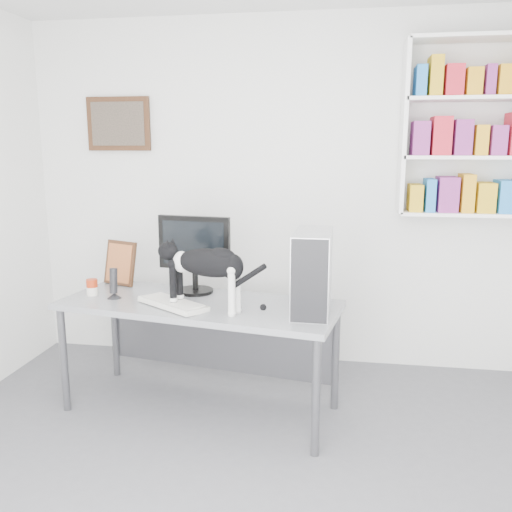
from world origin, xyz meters
name	(u,v)px	position (x,y,z in m)	size (l,w,h in m)	color
room	(225,236)	(0.00, 0.00, 1.35)	(4.01, 4.01, 2.70)	#5B5A60
bookshelf	(477,128)	(1.40, 1.85, 1.85)	(1.03, 0.28, 1.24)	white
wall_art	(119,124)	(-1.30, 1.97, 1.90)	(0.52, 0.04, 0.42)	#462816
desk	(200,356)	(-0.40, 1.01, 0.37)	(1.78, 0.69, 0.74)	gray
monitor	(195,254)	(-0.49, 1.23, 1.01)	(0.51, 0.24, 0.54)	black
keyboard	(173,304)	(-0.54, 0.89, 0.76)	(0.49, 0.19, 0.04)	beige
pc_tower	(312,272)	(0.32, 0.94, 0.99)	(0.22, 0.49, 0.49)	#A8A9AD
speaker	(114,283)	(-0.98, 1.01, 0.85)	(0.09, 0.09, 0.21)	black
leaning_print	(120,262)	(-1.08, 1.36, 0.91)	(0.26, 0.11, 0.33)	#462816
soup_can	(92,287)	(-1.15, 1.05, 0.80)	(0.07, 0.07, 0.11)	#AB2B0E
cat	(207,278)	(-0.30, 0.85, 0.94)	(0.65, 0.17, 0.40)	black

